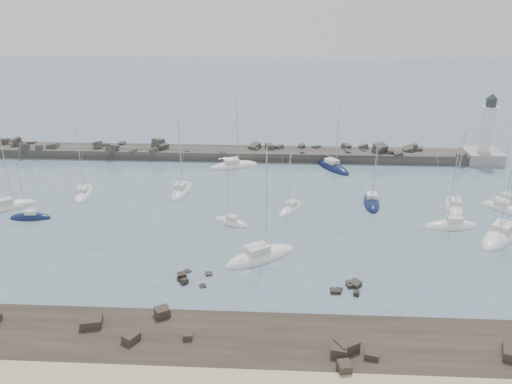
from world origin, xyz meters
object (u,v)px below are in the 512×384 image
(sailboat_10, at_px, (454,207))
(sailboat_14, at_px, (371,203))
(sailboat_7, at_px, (260,257))
(sailboat_9, at_px, (451,226))
(sailboat_6, at_px, (291,209))
(sailboat_2, at_px, (30,218))
(sailboat_1, at_px, (84,194))
(sailboat_11, at_px, (500,236))
(sailboat_13, at_px, (503,209))
(sailboat_0, at_px, (9,207))
(sailboat_4, at_px, (234,166))
(sailboat_12, at_px, (507,202))
(sailboat_5, at_px, (231,223))
(sailboat_3, at_px, (181,191))
(lighthouse, at_px, (483,147))
(sailboat_8, at_px, (333,168))

(sailboat_10, xyz_separation_m, sailboat_14, (-13.05, 0.97, -0.00))
(sailboat_7, xyz_separation_m, sailboat_9, (27.80, 10.66, -0.01))
(sailboat_6, height_order, sailboat_7, sailboat_7)
(sailboat_2, height_order, sailboat_14, sailboat_14)
(sailboat_1, height_order, sailboat_9, sailboat_1)
(sailboat_1, height_order, sailboat_11, sailboat_11)
(sailboat_1, bearing_deg, sailboat_13, -2.33)
(sailboat_0, xyz_separation_m, sailboat_4, (34.38, 21.77, -0.01))
(sailboat_1, bearing_deg, sailboat_2, -115.01)
(sailboat_10, bearing_deg, sailboat_1, 177.85)
(sailboat_1, height_order, sailboat_12, sailboat_1)
(sailboat_13, bearing_deg, sailboat_5, -170.47)
(sailboat_5, xyz_separation_m, sailboat_6, (9.02, 5.39, -0.00))
(sailboat_10, bearing_deg, sailboat_7, -149.59)
(sailboat_0, height_order, sailboat_13, sailboat_0)
(sailboat_13, bearing_deg, sailboat_10, 176.17)
(sailboat_10, distance_m, sailboat_12, 9.59)
(sailboat_7, distance_m, sailboat_13, 41.87)
(sailboat_7, xyz_separation_m, sailboat_13, (38.08, 17.40, -0.02))
(sailboat_7, bearing_deg, sailboat_12, 26.92)
(sailboat_1, bearing_deg, sailboat_7, -32.86)
(sailboat_3, relative_size, sailboat_9, 1.07)
(lighthouse, distance_m, sailboat_2, 85.29)
(sailboat_1, height_order, sailboat_3, sailboat_3)
(sailboat_12, bearing_deg, sailboat_13, -121.63)
(sailboat_10, bearing_deg, sailboat_13, -3.83)
(sailboat_6, relative_size, sailboat_12, 0.90)
(sailboat_4, height_order, sailboat_8, sailboat_4)
(lighthouse, xyz_separation_m, sailboat_9, (-15.49, -31.12, -2.95))
(lighthouse, height_order, sailboat_7, sailboat_7)
(sailboat_9, bearing_deg, sailboat_14, 141.50)
(sailboat_11, bearing_deg, sailboat_7, -167.15)
(sailboat_4, bearing_deg, sailboat_13, -22.22)
(sailboat_2, relative_size, sailboat_14, 0.78)
(sailboat_2, xyz_separation_m, sailboat_12, (75.76, 9.89, 0.03))
(sailboat_1, bearing_deg, sailboat_11, -10.88)
(sailboat_5, xyz_separation_m, sailboat_12, (44.72, 10.04, 0.03))
(sailboat_2, relative_size, sailboat_6, 0.94)
(lighthouse, height_order, sailboat_4, sailboat_4)
(sailboat_6, relative_size, sailboat_14, 0.83)
(sailboat_6, distance_m, sailboat_13, 34.01)
(sailboat_7, xyz_separation_m, sailboat_14, (17.46, 18.88, -0.01))
(sailboat_0, height_order, sailboat_4, sailboat_4)
(lighthouse, distance_m, sailboat_10, 27.23)
(lighthouse, distance_m, sailboat_3, 61.35)
(sailboat_4, xyz_separation_m, sailboat_9, (34.65, -25.11, 0.01))
(sailboat_8, xyz_separation_m, sailboat_12, (27.16, -15.54, 0.01))
(sailboat_12, distance_m, sailboat_13, 3.31)
(sailboat_1, height_order, sailboat_10, sailboat_10)
(sailboat_5, distance_m, sailboat_12, 45.83)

